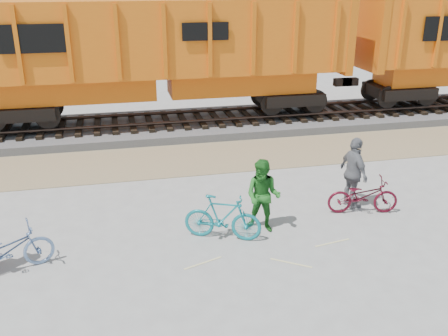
{
  "coord_description": "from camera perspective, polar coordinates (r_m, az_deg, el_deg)",
  "views": [
    {
      "loc": [
        -2.53,
        -9.68,
        5.64
      ],
      "look_at": [
        -0.04,
        1.5,
        1.19
      ],
      "focal_mm": 40.0,
      "sensor_mm": 36.0,
      "label": 1
    }
  ],
  "objects": [
    {
      "name": "bicycle_maroon",
      "position": [
        12.99,
        15.58,
        -3.08
      ],
      "size": [
        1.85,
        0.95,
        0.93
      ],
      "primitive_type": "imported",
      "rotation": [
        0.0,
        0.0,
        1.37
      ],
      "color": "#4E0C1A",
      "rests_on": "ground"
    },
    {
      "name": "bicycle_blue",
      "position": [
        11.0,
        -23.62,
        -8.65
      ],
      "size": [
        1.95,
        1.19,
        0.97
      ],
      "primitive_type": "imported",
      "rotation": [
        0.0,
        0.0,
        1.89
      ],
      "color": "#6685B5",
      "rests_on": "ground"
    },
    {
      "name": "ballast_bed",
      "position": [
        19.63,
        -4.69,
        4.94
      ],
      "size": [
        120.0,
        4.0,
        0.3
      ],
      "primitive_type": "cube",
      "color": "slate",
      "rests_on": "ground"
    },
    {
      "name": "person_woman",
      "position": [
        13.09,
        14.6,
        -0.55
      ],
      "size": [
        0.58,
        1.14,
        1.87
      ],
      "primitive_type": "imported",
      "rotation": [
        0.0,
        0.0,
        1.69
      ],
      "color": "slate",
      "rests_on": "ground"
    },
    {
      "name": "gravel_strip",
      "position": [
        16.38,
        -2.93,
        1.13
      ],
      "size": [
        120.0,
        3.0,
        0.02
      ],
      "primitive_type": "cube",
      "color": "#93805B",
      "rests_on": "ground"
    },
    {
      "name": "person_man",
      "position": [
        11.54,
        4.48,
        -3.22
      ],
      "size": [
        1.07,
        1.01,
        1.75
      ],
      "primitive_type": "imported",
      "rotation": [
        0.0,
        0.0,
        -0.55
      ],
      "color": "#206820",
      "rests_on": "ground"
    },
    {
      "name": "bicycle_teal",
      "position": [
        11.28,
        -0.16,
        -5.68
      ],
      "size": [
        1.82,
        1.16,
        1.06
      ],
      "primitive_type": "imported",
      "rotation": [
        0.0,
        0.0,
        1.16
      ],
      "color": "#137C86",
      "rests_on": "ground"
    },
    {
      "name": "ground",
      "position": [
        11.48,
        1.82,
        -8.18
      ],
      "size": [
        120.0,
        120.0,
        0.0
      ],
      "primitive_type": "plane",
      "color": "#9E9E99",
      "rests_on": "ground"
    },
    {
      "name": "track",
      "position": [
        19.54,
        -4.72,
        5.85
      ],
      "size": [
        120.0,
        2.6,
        0.24
      ],
      "color": "black",
      "rests_on": "ballast_bed"
    },
    {
      "name": "hopper_car_center",
      "position": [
        18.94,
        -7.28,
        13.09
      ],
      "size": [
        14.0,
        3.13,
        4.65
      ],
      "color": "black",
      "rests_on": "track"
    }
  ]
}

